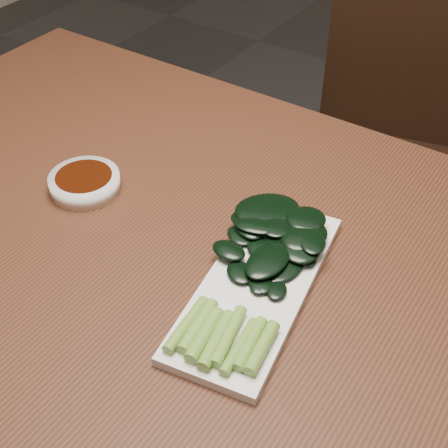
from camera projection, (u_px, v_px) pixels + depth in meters
table at (209, 275)px, 0.93m from camera, size 1.40×0.80×0.75m
chair_far at (398, 148)px, 1.52m from camera, size 0.54×0.54×0.89m
sauce_bowl at (85, 182)px, 0.97m from camera, size 0.11×0.11×0.03m
serving_plate at (257, 285)px, 0.81m from camera, size 0.18×0.34×0.01m
gai_lan at (267, 256)px, 0.83m from camera, size 0.19×0.33×0.03m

